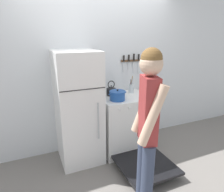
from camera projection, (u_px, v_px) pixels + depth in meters
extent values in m
plane|color=slate|center=(100.00, 142.00, 3.59)|extent=(14.00, 14.00, 0.00)
cube|color=silver|center=(98.00, 71.00, 3.24)|extent=(10.00, 0.06, 2.55)
cube|color=white|center=(78.00, 108.00, 2.90)|extent=(0.61, 0.64, 1.65)
cube|color=#2D2D2D|center=(83.00, 90.00, 2.51)|extent=(0.59, 0.01, 0.01)
cylinder|color=#B2B5BA|center=(98.00, 121.00, 2.70)|extent=(0.02, 0.02, 0.53)
cube|color=white|center=(124.00, 123.00, 3.28)|extent=(0.79, 0.65, 0.92)
cube|color=black|center=(124.00, 97.00, 3.15)|extent=(0.78, 0.64, 0.02)
cube|color=black|center=(133.00, 131.00, 3.02)|extent=(0.69, 0.05, 0.70)
cylinder|color=black|center=(117.00, 100.00, 2.97)|extent=(0.21, 0.21, 0.01)
cylinder|color=black|center=(138.00, 97.00, 3.10)|extent=(0.21, 0.21, 0.01)
cylinder|color=black|center=(111.00, 96.00, 3.20)|extent=(0.21, 0.21, 0.01)
cylinder|color=black|center=(130.00, 93.00, 3.33)|extent=(0.21, 0.21, 0.01)
cylinder|color=silver|center=(120.00, 110.00, 2.78)|extent=(0.04, 0.02, 0.04)
cylinder|color=silver|center=(130.00, 108.00, 2.84)|extent=(0.04, 0.02, 0.04)
cylinder|color=silver|center=(139.00, 107.00, 2.90)|extent=(0.04, 0.02, 0.04)
cylinder|color=silver|center=(149.00, 105.00, 2.96)|extent=(0.04, 0.02, 0.04)
cube|color=black|center=(146.00, 165.00, 2.77)|extent=(0.73, 0.74, 0.04)
cube|color=#99999E|center=(126.00, 127.00, 3.22)|extent=(0.65, 0.36, 0.01)
cylinder|color=#1E4C9E|center=(117.00, 96.00, 2.95)|extent=(0.23, 0.23, 0.12)
cylinder|color=#1E4C9E|center=(117.00, 92.00, 2.93)|extent=(0.24, 0.24, 0.02)
sphere|color=black|center=(117.00, 90.00, 2.92)|extent=(0.03, 0.03, 0.03)
cylinder|color=#1E4C9E|center=(110.00, 94.00, 2.89)|extent=(0.03, 0.02, 0.02)
cylinder|color=#1E4C9E|center=(125.00, 92.00, 2.98)|extent=(0.03, 0.02, 0.02)
cylinder|color=black|center=(111.00, 92.00, 3.18)|extent=(0.15, 0.15, 0.11)
cone|color=black|center=(111.00, 87.00, 3.16)|extent=(0.15, 0.15, 0.03)
sphere|color=black|center=(111.00, 86.00, 3.15)|extent=(0.02, 0.02, 0.02)
cone|color=black|center=(115.00, 91.00, 3.21)|extent=(0.09, 0.03, 0.07)
torus|color=black|center=(111.00, 84.00, 3.15)|extent=(0.12, 0.01, 0.12)
cylinder|color=silver|center=(131.00, 88.00, 3.32)|extent=(0.09, 0.09, 0.15)
cylinder|color=#9E7547|center=(131.00, 83.00, 3.31)|extent=(0.03, 0.04, 0.26)
cylinder|color=#232326|center=(131.00, 86.00, 3.29)|extent=(0.02, 0.02, 0.20)
cylinder|color=#B2B5BA|center=(131.00, 84.00, 3.30)|extent=(0.05, 0.04, 0.23)
cylinder|color=#4C4C51|center=(131.00, 85.00, 3.28)|extent=(0.04, 0.02, 0.21)
cylinder|color=#C63D33|center=(131.00, 86.00, 3.31)|extent=(0.02, 0.04, 0.19)
cylinder|color=#38425B|center=(147.00, 183.00, 1.99)|extent=(0.12, 0.12, 0.86)
cylinder|color=#38425B|center=(143.00, 172.00, 2.15)|extent=(0.12, 0.12, 0.86)
cube|color=#9E3333|center=(149.00, 110.00, 1.85)|extent=(0.20, 0.27, 0.64)
cylinder|color=beige|center=(153.00, 116.00, 1.73)|extent=(0.27, 0.16, 0.57)
cylinder|color=beige|center=(145.00, 105.00, 1.98)|extent=(0.27, 0.16, 0.57)
sphere|color=beige|center=(151.00, 64.00, 1.73)|extent=(0.21, 0.21, 0.21)
sphere|color=brown|center=(152.00, 58.00, 1.71)|extent=(0.19, 0.19, 0.19)
cube|color=brown|center=(131.00, 61.00, 3.38)|extent=(0.38, 0.02, 0.03)
cube|color=silver|center=(124.00, 67.00, 3.35)|extent=(0.02, 0.00, 0.19)
cube|color=black|center=(124.00, 58.00, 3.30)|extent=(0.02, 0.02, 0.09)
cube|color=silver|center=(129.00, 65.00, 3.38)|extent=(0.03, 0.00, 0.15)
cube|color=black|center=(129.00, 58.00, 3.34)|extent=(0.02, 0.02, 0.10)
cube|color=silver|center=(134.00, 67.00, 3.42)|extent=(0.02, 0.00, 0.22)
cube|color=black|center=(134.00, 57.00, 3.37)|extent=(0.02, 0.02, 0.11)
cube|color=silver|center=(138.00, 67.00, 3.46)|extent=(0.02, 0.00, 0.24)
cube|color=black|center=(139.00, 57.00, 3.41)|extent=(0.02, 0.02, 0.10)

